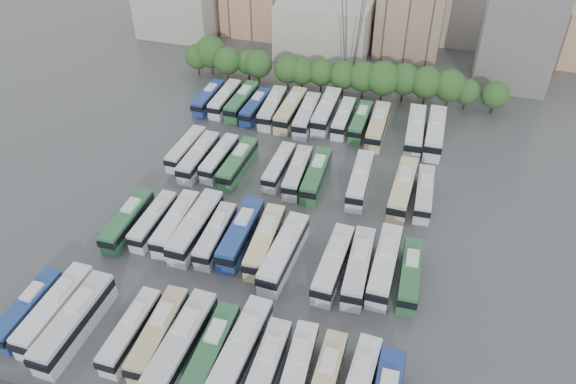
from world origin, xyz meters
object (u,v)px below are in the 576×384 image
(bus_r2_s3, at_px, (220,158))
(bus_r2_s4, at_px, (238,163))
(bus_r0_s6, at_px, (182,344))
(bus_r3_s13, at_px, (435,132))
(bus_r1_s10, at_px, (333,263))
(bus_r3_s12, at_px, (415,131))
(bus_r0_s1, at_px, (56,310))
(bus_r3_s6, at_px, (307,115))
(bus_r3_s4, at_px, (272,108))
(bus_r1_s1, at_px, (128,220))
(bus_r3_s1, at_px, (225,99))
(bus_r3_s9, at_px, (361,121))
(bus_r2_s1, at_px, (186,148))
(bus_r2_s8, at_px, (316,175))
(bus_r1_s13, at_px, (410,274))
(bus_r1_s7, at_px, (265,241))
(bus_r0_s2, at_px, (75,322))
(bus_r3_s5, at_px, (291,110))
(bus_r2_s10, at_px, (360,180))
(bus_r0_s0, at_px, (28,309))
(bus_r0_s5, at_px, (159,334))
(bus_r3_s2, at_px, (242,101))
(bus_r0_s9, at_px, (266,369))
(bus_r1_s11, at_px, (359,267))
(bus_r2_s6, at_px, (279,166))
(bus_r3_s3, at_px, (256,107))
(bus_r3_s8, at_px, (344,118))
(bus_r0_s8, at_px, (241,350))
(bus_r1_s3, at_px, (176,223))
(bus_r3_s0, at_px, (208,98))
(bus_r2_s7, at_px, (298,172))
(bus_r2_s12, at_px, (403,189))
(bus_r2_s13, at_px, (424,193))
(bus_r0_s11, at_px, (325,381))
(bus_r0_s4, at_px, (131,331))
(bus_r1_s4, at_px, (196,226))
(bus_r2_s2, at_px, (199,157))
(bus_r1_s6, at_px, (241,234))
(bus_r3_s7, at_px, (326,111))
(bus_r1_s8, at_px, (284,252))
(bus_r1_s12, at_px, (385,265))
(bus_r1_s5, at_px, (216,235))
(bus_r3_s10, at_px, (378,126))

(bus_r2_s3, relative_size, bus_r2_s4, 0.94)
(bus_r0_s6, bearing_deg, bus_r3_s13, 67.96)
(bus_r1_s10, distance_m, bus_r3_s12, 36.07)
(bus_r0_s1, height_order, bus_r3_s6, bus_r0_s1)
(bus_r0_s1, distance_m, bus_r3_s4, 54.33)
(bus_r1_s1, relative_size, bus_r3_s1, 1.02)
(bus_r3_s9, bearing_deg, bus_r2_s1, -146.56)
(bus_r2_s4, height_order, bus_r2_s8, bus_r2_s8)
(bus_r1_s13, bearing_deg, bus_r2_s1, 152.89)
(bus_r3_s6, bearing_deg, bus_r1_s7, -86.35)
(bus_r0_s2, xyz_separation_m, bus_r3_s5, (10.01, 54.44, -0.10))
(bus_r0_s2, xyz_separation_m, bus_r2_s3, (3.17, 36.48, -0.36))
(bus_r2_s10, height_order, bus_r3_s13, bus_r3_s13)
(bus_r0_s0, bearing_deg, bus_r3_s12, 53.64)
(bus_r0_s2, bearing_deg, bus_r0_s5, 8.84)
(bus_r3_s2, bearing_deg, bus_r0_s9, -65.20)
(bus_r0_s1, bearing_deg, bus_r1_s11, 28.18)
(bus_r1_s11, distance_m, bus_r2_s1, 38.25)
(bus_r1_s1, xyz_separation_m, bus_r2_s6, (16.56, 18.95, -0.14))
(bus_r3_s3, height_order, bus_r3_s8, bus_r3_s8)
(bus_r2_s4, xyz_separation_m, bus_r3_s1, (-10.04, 19.45, -0.05))
(bus_r0_s8, bearing_deg, bus_r3_s5, 102.69)
(bus_r1_s3, height_order, bus_r2_s6, bus_r1_s3)
(bus_r3_s1, bearing_deg, bus_r3_s0, -172.59)
(bus_r2_s7, height_order, bus_r2_s12, bus_r2_s12)
(bus_r0_s0, xyz_separation_m, bus_r2_s13, (43.02, 36.24, 0.03))
(bus_r0_s11, xyz_separation_m, bus_r2_s13, (6.64, 35.53, -0.01))
(bus_r0_s4, height_order, bus_r1_s4, bus_r1_s4)
(bus_r2_s2, relative_size, bus_r3_s9, 1.06)
(bus_r0_s4, height_order, bus_r1_s6, bus_r1_s6)
(bus_r1_s3, distance_m, bus_r3_s8, 39.00)
(bus_r2_s1, distance_m, bus_r2_s2, 3.69)
(bus_r3_s3, bearing_deg, bus_r3_s7, 9.38)
(bus_r1_s8, bearing_deg, bus_r0_s4, -124.98)
(bus_r0_s0, bearing_deg, bus_r1_s12, 26.22)
(bus_r1_s10, height_order, bus_r3_s2, bus_r1_s10)
(bus_r1_s1, distance_m, bus_r3_s7, 42.67)
(bus_r2_s13, bearing_deg, bus_r1_s1, -157.30)
(bus_r0_s8, relative_size, bus_r1_s7, 1.07)
(bus_r2_s3, bearing_deg, bus_r1_s10, -36.08)
(bus_r1_s13, bearing_deg, bus_r1_s6, 175.73)
(bus_r1_s10, bearing_deg, bus_r1_s7, 173.44)
(bus_r0_s11, height_order, bus_r1_s5, bus_r0_s11)
(bus_r1_s6, distance_m, bus_r1_s8, 7.04)
(bus_r1_s13, bearing_deg, bus_r0_s8, -136.08)
(bus_r2_s1, distance_m, bus_r3_s4, 19.57)
(bus_r3_s10, bearing_deg, bus_r1_s12, -79.89)
(bus_r2_s7, relative_size, bus_r3_s2, 0.97)
(bus_r1_s8, relative_size, bus_r3_s9, 1.19)
(bus_r1_s8, xyz_separation_m, bus_r2_s10, (6.57, 18.87, -0.13))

